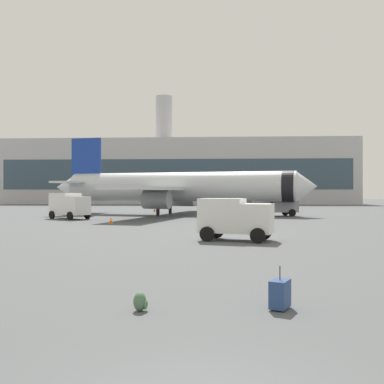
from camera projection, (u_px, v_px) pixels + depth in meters
airplane_at_gate at (177, 187)px, 57.67m from camera, size 35.50×32.27×10.50m
service_truck at (69, 205)px, 49.39m from camera, size 5.18×4.59×2.90m
fuel_truck at (272, 202)px, 55.42m from camera, size 6.35×3.66×3.20m
cargo_van at (235, 217)px, 27.18m from camera, size 4.78×3.32×2.60m
safety_cone_near at (89, 213)px, 55.42m from camera, size 0.44×0.44×0.68m
safety_cone_mid at (155, 209)px, 67.84m from camera, size 0.44×0.44×0.82m
safety_cone_far at (111, 221)px, 41.34m from camera, size 0.44×0.44×0.63m
rolling_suitcase at (280, 294)px, 11.21m from camera, size 0.64×0.75×1.10m
traveller_backpack at (140, 302)px, 11.03m from camera, size 0.36×0.40×0.48m
terminal_building at (177, 172)px, 117.79m from camera, size 91.48×17.05×28.66m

